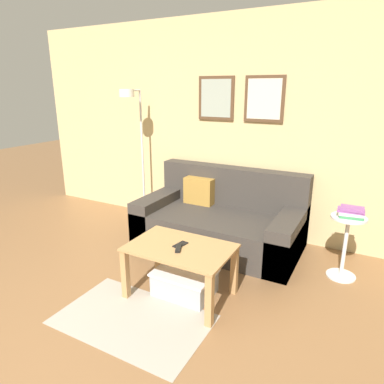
{
  "coord_description": "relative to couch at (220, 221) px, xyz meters",
  "views": [
    {
      "loc": [
        1.71,
        -0.82,
        1.75
      ],
      "look_at": [
        0.32,
        1.75,
        0.85
      ],
      "focal_mm": 32.0,
      "sensor_mm": 36.0,
      "label": 1
    }
  ],
  "objects": [
    {
      "name": "floor_lamp",
      "position": [
        -1.25,
        0.1,
        0.93
      ],
      "size": [
        0.2,
        0.45,
        1.73
      ],
      "color": "silver",
      "rests_on": "ground_plane"
    },
    {
      "name": "area_rug",
      "position": [
        -0.03,
        -1.6,
        -0.27
      ],
      "size": [
        1.18,
        0.74,
        0.01
      ],
      "primitive_type": "cube",
      "color": "#A39989",
      "rests_on": "ground_plane"
    },
    {
      "name": "cell_phone",
      "position": [
        0.11,
        -1.1,
        0.2
      ],
      "size": [
        0.09,
        0.15,
        0.01
      ],
      "primitive_type": "cube",
      "rotation": [
        0.0,
        0.0,
        -0.18
      ],
      "color": "black",
      "rests_on": "coffee_table"
    },
    {
      "name": "wall_back",
      "position": [
        -0.25,
        0.49,
        1.01
      ],
      "size": [
        5.6,
        0.09,
        2.55
      ],
      "color": "tan",
      "rests_on": "ground_plane"
    },
    {
      "name": "coffee_table",
      "position": [
        0.13,
        -1.13,
        0.1
      ],
      "size": [
        0.87,
        0.58,
        0.46
      ],
      "color": "#AD7F4C",
      "rests_on": "ground_plane"
    },
    {
      "name": "side_table",
      "position": [
        1.33,
        -0.13,
        0.09
      ],
      "size": [
        0.32,
        0.32,
        0.62
      ],
      "color": "silver",
      "rests_on": "ground_plane"
    },
    {
      "name": "storage_bin",
      "position": [
        0.15,
        -1.09,
        -0.16
      ],
      "size": [
        0.51,
        0.39,
        0.22
      ],
      "color": "#9EA3A8",
      "rests_on": "ground_plane"
    },
    {
      "name": "couch",
      "position": [
        0.0,
        0.0,
        0.0
      ],
      "size": [
        1.81,
        0.97,
        0.84
      ],
      "color": "#38332D",
      "rests_on": "ground_plane"
    },
    {
      "name": "book_stack",
      "position": [
        1.35,
        -0.13,
        0.39
      ],
      "size": [
        0.24,
        0.2,
        0.09
      ],
      "color": "#387F4C",
      "rests_on": "side_table"
    },
    {
      "name": "remote_control",
      "position": [
        0.14,
        -1.17,
        0.2
      ],
      "size": [
        0.1,
        0.15,
        0.02
      ],
      "primitive_type": "cube",
      "rotation": [
        0.0,
        0.0,
        0.4
      ],
      "color": "black",
      "rests_on": "coffee_table"
    }
  ]
}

